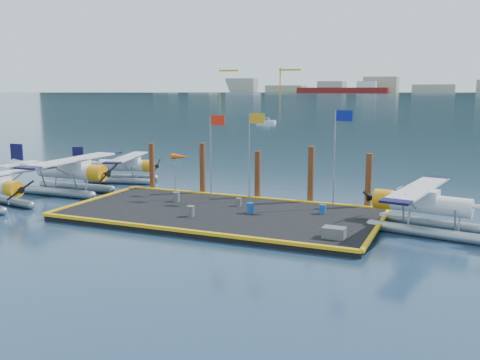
% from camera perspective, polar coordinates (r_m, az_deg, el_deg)
% --- Properties ---
extents(ground, '(4000.00, 4000.00, 0.00)m').
position_cam_1_polar(ground, '(34.73, -2.13, -4.05)').
color(ground, '#162944').
rests_on(ground, ground).
extents(dock, '(20.00, 10.00, 0.40)m').
position_cam_1_polar(dock, '(34.68, -2.13, -3.73)').
color(dock, black).
rests_on(dock, ground).
extents(dock_bumpers, '(20.25, 10.25, 0.18)m').
position_cam_1_polar(dock_bumpers, '(34.62, -2.13, -3.26)').
color(dock_bumpers, '#E2A30D').
rests_on(dock_bumpers, dock).
extents(seaplane_b, '(9.61, 10.58, 3.78)m').
position_cam_1_polar(seaplane_b, '(44.30, -17.71, 0.68)').
color(seaplane_b, gray).
rests_on(seaplane_b, ground).
extents(seaplane_c, '(8.06, 8.70, 3.09)m').
position_cam_1_polar(seaplane_c, '(48.72, -12.17, 1.36)').
color(seaplane_c, gray).
rests_on(seaplane_c, ground).
extents(seaplane_d, '(8.97, 9.81, 3.47)m').
position_cam_1_polar(seaplane_d, '(32.82, 19.10, -2.71)').
color(seaplane_d, gray).
rests_on(seaplane_d, ground).
extents(drum_0, '(0.48, 0.48, 0.68)m').
position_cam_1_polar(drum_0, '(37.91, -6.80, -1.79)').
color(drum_0, '#4F5054').
rests_on(drum_0, dock).
extents(drum_2, '(0.48, 0.48, 0.68)m').
position_cam_1_polar(drum_2, '(34.15, 1.11, -3.01)').
color(drum_2, navy).
rests_on(drum_2, dock).
extents(drum_3, '(0.48, 0.48, 0.68)m').
position_cam_1_polar(drum_3, '(33.42, -5.29, -3.34)').
color(drum_3, '#4F5054').
rests_on(drum_3, dock).
extents(drum_4, '(0.43, 0.43, 0.60)m').
position_cam_1_polar(drum_4, '(34.40, 8.79, -3.10)').
color(drum_4, navy).
rests_on(drum_4, dock).
extents(drum_5, '(0.39, 0.39, 0.55)m').
position_cam_1_polar(drum_5, '(36.26, -0.14, -2.36)').
color(drum_5, '#4F5054').
rests_on(drum_5, dock).
extents(crate, '(1.19, 0.79, 0.60)m').
position_cam_1_polar(crate, '(29.04, 9.99, -5.55)').
color(crate, '#4F5054').
rests_on(crate, dock).
extents(flagpole_red, '(1.14, 0.08, 6.00)m').
position_cam_1_polar(flagpole_red, '(38.34, -2.87, 3.93)').
color(flagpole_red, gray).
rests_on(flagpole_red, dock).
extents(flagpole_yellow, '(1.14, 0.08, 6.20)m').
position_cam_1_polar(flagpole_yellow, '(37.13, 1.31, 3.92)').
color(flagpole_yellow, gray).
rests_on(flagpole_yellow, dock).
extents(flagpole_blue, '(1.14, 0.08, 6.50)m').
position_cam_1_polar(flagpole_blue, '(35.35, 10.39, 3.75)').
color(flagpole_blue, gray).
rests_on(flagpole_blue, dock).
extents(windsock, '(1.40, 0.44, 3.12)m').
position_cam_1_polar(windsock, '(39.73, -6.41, 2.39)').
color(windsock, gray).
rests_on(windsock, dock).
extents(piling_0, '(0.44, 0.44, 4.00)m').
position_cam_1_polar(piling_0, '(43.03, -9.37, 1.24)').
color(piling_0, '#482414').
rests_on(piling_0, ground).
extents(piling_1, '(0.44, 0.44, 4.20)m').
position_cam_1_polar(piling_1, '(40.81, -4.02, 1.02)').
color(piling_1, '#482414').
rests_on(piling_1, ground).
extents(piling_2, '(0.44, 0.44, 3.80)m').
position_cam_1_polar(piling_2, '(39.02, 1.88, 0.34)').
color(piling_2, '#482414').
rests_on(piling_2, ground).
extents(piling_3, '(0.44, 0.44, 4.30)m').
position_cam_1_polar(piling_3, '(37.75, 7.56, 0.32)').
color(piling_3, '#482414').
rests_on(piling_3, ground).
extents(piling_4, '(0.44, 0.44, 4.00)m').
position_cam_1_polar(piling_4, '(36.93, 13.54, -0.31)').
color(piling_4, '#482414').
rests_on(piling_4, ground).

